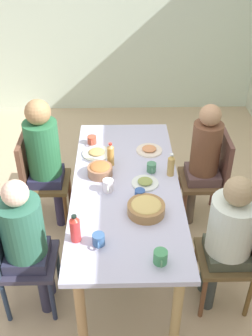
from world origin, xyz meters
name	(u,v)px	position (x,y,z in m)	size (l,w,h in m)	color
ground_plane	(126,253)	(0.00, 0.00, 0.00)	(7.04, 7.04, 0.00)	#C9B08C
wall_left	(121,17)	(-2.99, 0.00, 1.30)	(0.12, 3.99, 2.60)	silver
dining_table	(126,193)	(0.00, 0.00, 0.68)	(1.93, 0.84, 0.77)	silver
chair_0	(211,174)	(-0.48, 0.80, 0.51)	(0.40, 0.40, 0.90)	brown
person_0	(203,156)	(-0.48, 0.71, 0.71)	(0.30, 0.30, 1.21)	brown
chair_1	(38,176)	(-0.48, -0.80, 0.51)	(0.40, 0.40, 0.90)	brown
person_1	(45,153)	(-0.48, -0.71, 0.76)	(0.30, 0.30, 1.27)	navy
chair_2	(16,255)	(0.48, -0.80, 0.51)	(0.40, 0.40, 0.90)	#353247
person_2	(25,236)	(0.48, -0.71, 0.69)	(0.30, 0.30, 1.16)	#2A2C50
chair_3	(238,251)	(0.48, 0.80, 0.51)	(0.40, 0.40, 0.90)	brown
person_3	(229,232)	(0.48, 0.71, 0.71)	(0.33, 0.33, 1.17)	#363F3D
plate_0	(145,183)	(0.01, 0.15, 0.79)	(0.21, 0.21, 0.04)	silver
plate_1	(149,150)	(-0.47, 0.22, 0.79)	(0.23, 0.23, 0.04)	silver
plate_2	(97,153)	(-0.43, -0.24, 0.79)	(0.25, 0.25, 0.04)	silver
bowl_0	(146,208)	(0.35, 0.13, 0.82)	(0.27, 0.27, 0.09)	olive
bowl_1	(100,170)	(-0.12, -0.21, 0.82)	(0.20, 0.20, 0.10)	#97694C
cup_0	(99,240)	(0.65, -0.19, 0.81)	(0.12, 0.08, 0.08)	#385F97
cup_1	(140,195)	(0.19, 0.10, 0.81)	(0.11, 0.08, 0.08)	#30549D
cup_2	(108,186)	(0.09, -0.14, 0.82)	(0.12, 0.08, 0.10)	white
cup_3	(92,140)	(-0.62, -0.29, 0.81)	(0.12, 0.08, 0.07)	#CE4F39
cup_4	(151,168)	(-0.16, 0.21, 0.81)	(0.11, 0.08, 0.08)	#478462
cup_5	(160,257)	(0.81, 0.19, 0.82)	(0.12, 0.09, 0.09)	#42935C
bottle_0	(171,165)	(-0.11, 0.36, 0.87)	(0.06, 0.06, 0.20)	tan
bottle_1	(75,229)	(0.60, -0.34, 0.87)	(0.07, 0.07, 0.21)	red
bottle_2	(111,155)	(-0.27, -0.12, 0.87)	(0.06, 0.06, 0.21)	gold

